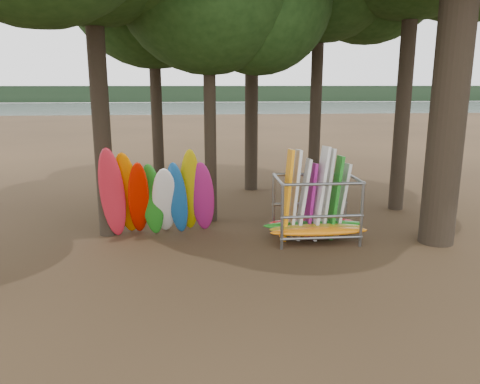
{
  "coord_description": "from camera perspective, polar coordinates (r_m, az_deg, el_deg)",
  "views": [
    {
      "loc": [
        -2.09,
        -12.59,
        4.71
      ],
      "look_at": [
        -0.74,
        1.5,
        1.4
      ],
      "focal_mm": 35.0,
      "sensor_mm": 36.0,
      "label": 1
    }
  ],
  "objects": [
    {
      "name": "lake",
      "position": [
        72.78,
        -3.86,
        9.41
      ],
      "size": [
        160.0,
        160.0,
        0.0
      ],
      "primitive_type": "plane",
      "color": "gray",
      "rests_on": "ground"
    },
    {
      "name": "storage_rack",
      "position": [
        14.43,
        9.18,
        -2.21
      ],
      "size": [
        3.17,
        1.52,
        2.89
      ],
      "color": "slate",
      "rests_on": "ground"
    },
    {
      "name": "kayak_row",
      "position": [
        14.55,
        -9.94,
        -0.57
      ],
      "size": [
        3.54,
        2.15,
        3.03
      ],
      "color": "red",
      "rests_on": "ground"
    },
    {
      "name": "far_shore",
      "position": [
        122.64,
        -4.59,
        11.85
      ],
      "size": [
        160.0,
        4.0,
        4.0
      ],
      "primitive_type": "cube",
      "color": "black",
      "rests_on": "ground"
    },
    {
      "name": "ground",
      "position": [
        13.61,
        3.74,
        -7.12
      ],
      "size": [
        120.0,
        120.0,
        0.0
      ],
      "primitive_type": "plane",
      "color": "#47331E",
      "rests_on": "ground"
    }
  ]
}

